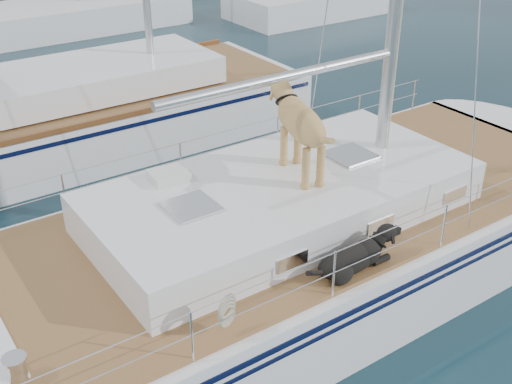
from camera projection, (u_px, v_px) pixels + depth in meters
ground at (235, 307)px, 8.98m from camera, size 120.00×120.00×0.00m
main_sailboat at (240, 265)px, 8.70m from camera, size 12.00×3.80×14.01m
neighbor_sailboat at (55, 123)px, 13.26m from camera, size 11.00×3.50×13.30m
bg_boat_center at (81, 15)px, 22.32m from camera, size 7.20×3.00×11.65m
bg_boat_east at (314, 2)px, 24.14m from camera, size 6.40×3.00×11.65m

